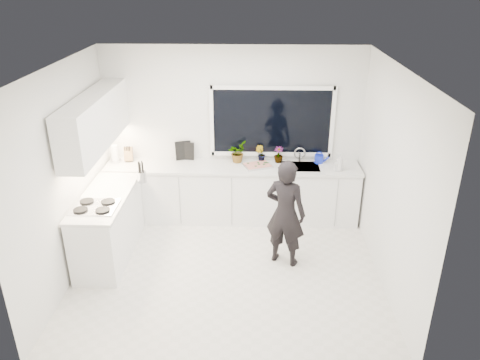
{
  "coord_description": "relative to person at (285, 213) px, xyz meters",
  "views": [
    {
      "loc": [
        0.34,
        -5.23,
        3.69
      ],
      "look_at": [
        0.15,
        0.4,
        1.15
      ],
      "focal_mm": 35.0,
      "sensor_mm": 36.0,
      "label": 1
    }
  ],
  "objects": [
    {
      "name": "stovetop",
      "position": [
        -2.45,
        -0.24,
        0.18
      ],
      "size": [
        0.56,
        0.48,
        0.03
      ],
      "primitive_type": "cube",
      "color": "black",
      "rests_on": "countertop_left"
    },
    {
      "name": "wall_right",
      "position": [
        1.25,
        -0.24,
        0.6
      ],
      "size": [
        0.02,
        3.5,
        2.7
      ],
      "primitive_type": "cube",
      "color": "white",
      "rests_on": "ground"
    },
    {
      "name": "picture_frame_small",
      "position": [
        -1.55,
        1.45,
        0.32
      ],
      "size": [
        0.24,
        0.1,
        0.3
      ],
      "primitive_type": "cube",
      "rotation": [
        0.0,
        0.0,
        0.32
      ],
      "color": "black",
      "rests_on": "countertop_back"
    },
    {
      "name": "pizza_tray",
      "position": [
        -0.37,
        1.18,
        0.18
      ],
      "size": [
        0.49,
        0.43,
        0.03
      ],
      "primitive_type": "cube",
      "rotation": [
        0.0,
        0.0,
        0.39
      ],
      "color": "silver",
      "rests_on": "countertop_back"
    },
    {
      "name": "ceiling",
      "position": [
        -0.76,
        -0.24,
        1.96
      ],
      "size": [
        4.0,
        3.5,
        0.02
      ],
      "primitive_type": "cube",
      "color": "white",
      "rests_on": "wall_back"
    },
    {
      "name": "base_cabinets_left",
      "position": [
        -2.43,
        0.11,
        -0.31
      ],
      "size": [
        0.58,
        1.6,
        0.88
      ],
      "primitive_type": "cube",
      "color": "white",
      "rests_on": "floor"
    },
    {
      "name": "paper_towel_roll",
      "position": [
        -2.61,
        1.31,
        0.3
      ],
      "size": [
        0.13,
        0.13,
        0.26
      ],
      "primitive_type": "cylinder",
      "rotation": [
        0.0,
        0.0,
        0.15
      ],
      "color": "white",
      "rests_on": "countertop_back"
    },
    {
      "name": "floor",
      "position": [
        -0.76,
        -0.24,
        -0.76
      ],
      "size": [
        4.0,
        3.5,
        0.02
      ],
      "primitive_type": "cube",
      "color": "beige",
      "rests_on": "ground"
    },
    {
      "name": "sink",
      "position": [
        0.29,
        1.21,
        0.12
      ],
      "size": [
        0.58,
        0.42,
        0.14
      ],
      "primitive_type": "cube",
      "color": "silver",
      "rests_on": "countertop_back"
    },
    {
      "name": "upper_cabinets",
      "position": [
        -2.55,
        0.46,
        1.1
      ],
      "size": [
        0.34,
        2.1,
        0.7
      ],
      "primitive_type": "cube",
      "color": "white",
      "rests_on": "wall_left"
    },
    {
      "name": "soap_bottles",
      "position": [
        0.85,
        1.06,
        0.3
      ],
      "size": [
        0.15,
        0.14,
        0.28
      ],
      "color": "#D8BF66",
      "rests_on": "countertop_back"
    },
    {
      "name": "base_cabinets_back",
      "position": [
        -0.76,
        1.21,
        -0.31
      ],
      "size": [
        3.92,
        0.58,
        0.88
      ],
      "primitive_type": "cube",
      "color": "white",
      "rests_on": "floor"
    },
    {
      "name": "window",
      "position": [
        -0.16,
        1.49,
        0.8
      ],
      "size": [
        1.8,
        0.02,
        1.0
      ],
      "primitive_type": "cube",
      "color": "black",
      "rests_on": "wall_back"
    },
    {
      "name": "herb_plants",
      "position": [
        -0.54,
        1.37,
        0.32
      ],
      "size": [
        0.89,
        0.34,
        0.32
      ],
      "color": "#26662D",
      "rests_on": "countertop_back"
    },
    {
      "name": "countertop_back",
      "position": [
        -0.76,
        1.2,
        0.15
      ],
      "size": [
        3.94,
        0.62,
        0.04
      ],
      "primitive_type": "cube",
      "color": "silver",
      "rests_on": "base_cabinets_back"
    },
    {
      "name": "knife_block",
      "position": [
        -2.41,
        1.35,
        0.28
      ],
      "size": [
        0.14,
        0.12,
        0.22
      ],
      "primitive_type": "cube",
      "rotation": [
        0.0,
        0.0,
        0.14
      ],
      "color": "olive",
      "rests_on": "countertop_back"
    },
    {
      "name": "faucet",
      "position": [
        0.29,
        1.41,
        0.28
      ],
      "size": [
        0.03,
        0.03,
        0.22
      ],
      "primitive_type": "cylinder",
      "color": "silver",
      "rests_on": "countertop_back"
    },
    {
      "name": "wall_back",
      "position": [
        -0.76,
        1.52,
        0.6
      ],
      "size": [
        4.0,
        0.02,
        2.7
      ],
      "primitive_type": "cube",
      "color": "white",
      "rests_on": "ground"
    },
    {
      "name": "utensil_crock",
      "position": [
        -2.02,
        0.56,
        0.25
      ],
      "size": [
        0.15,
        0.15,
        0.16
      ],
      "primitive_type": "cylinder",
      "rotation": [
        0.0,
        0.0,
        -0.13
      ],
      "color": "silver",
      "rests_on": "countertop_left"
    },
    {
      "name": "picture_frame_large",
      "position": [
        -1.49,
        1.45,
        0.31
      ],
      "size": [
        0.22,
        0.04,
        0.28
      ],
      "primitive_type": "cube",
      "rotation": [
        0.0,
        0.0,
        -0.11
      ],
      "color": "black",
      "rests_on": "countertop_back"
    },
    {
      "name": "pizza",
      "position": [
        -0.37,
        1.18,
        0.2
      ],
      "size": [
        0.45,
        0.39,
        0.01
      ],
      "primitive_type": "cube",
      "rotation": [
        0.0,
        0.0,
        0.39
      ],
      "color": "#BB3E18",
      "rests_on": "pizza_tray"
    },
    {
      "name": "person",
      "position": [
        0.0,
        0.0,
        0.0
      ],
      "size": [
        0.64,
        0.55,
        1.5
      ],
      "primitive_type": "imported",
      "rotation": [
        0.0,
        0.0,
        2.74
      ],
      "color": "black",
      "rests_on": "floor"
    },
    {
      "name": "countertop_left",
      "position": [
        -2.43,
        0.11,
        0.15
      ],
      "size": [
        0.62,
        1.6,
        0.04
      ],
      "primitive_type": "cube",
      "color": "silver",
      "rests_on": "base_cabinets_left"
    },
    {
      "name": "wall_left",
      "position": [
        -2.77,
        -0.24,
        0.6
      ],
      "size": [
        0.02,
        3.5,
        2.7
      ],
      "primitive_type": "cube",
      "color": "white",
      "rests_on": "ground"
    },
    {
      "name": "watering_can",
      "position": [
        0.59,
        1.37,
        0.23
      ],
      "size": [
        0.18,
        0.18,
        0.13
      ],
      "primitive_type": "cylinder",
      "rotation": [
        0.0,
        0.0,
        -0.34
      ],
      "color": "#1528C6",
      "rests_on": "countertop_back"
    }
  ]
}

